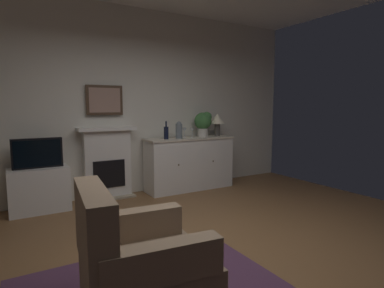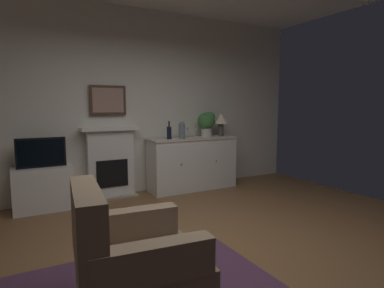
{
  "view_description": "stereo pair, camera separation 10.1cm",
  "coord_description": "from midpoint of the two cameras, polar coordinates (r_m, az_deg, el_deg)",
  "views": [
    {
      "loc": [
        -1.67,
        -2.33,
        1.41
      ],
      "look_at": [
        0.09,
        0.65,
        1.0
      ],
      "focal_mm": 29.51,
      "sensor_mm": 36.0,
      "label": 1
    },
    {
      "loc": [
        -1.58,
        -2.38,
        1.41
      ],
      "look_at": [
        0.09,
        0.65,
        1.0
      ],
      "focal_mm": 29.51,
      "sensor_mm": 36.0,
      "label": 2
    }
  ],
  "objects": [
    {
      "name": "ground_plane",
      "position": [
        3.21,
        3.87,
        -20.29
      ],
      "size": [
        6.37,
        5.21,
        0.1
      ],
      "primitive_type": "cube",
      "color": "brown",
      "rests_on": "ground"
    },
    {
      "name": "wall_rear",
      "position": [
        5.2,
        -12.37,
        7.38
      ],
      "size": [
        6.37,
        0.06,
        2.96
      ],
      "primitive_type": "cube",
      "color": "silver",
      "rests_on": "ground_plane"
    },
    {
      "name": "fireplace_unit",
      "position": [
        5.04,
        -15.58,
        -3.32
      ],
      "size": [
        0.87,
        0.3,
        1.1
      ],
      "color": "white",
      "rests_on": "ground_plane"
    },
    {
      "name": "framed_picture",
      "position": [
        5.01,
        -16.07,
        7.61
      ],
      "size": [
        0.55,
        0.04,
        0.45
      ],
      "color": "#473323"
    },
    {
      "name": "sideboard_cabinet",
      "position": [
        5.4,
        -1.01,
        -3.5
      ],
      "size": [
        1.54,
        0.49,
        0.89
      ],
      "color": "white",
      "rests_on": "ground_plane"
    },
    {
      "name": "table_lamp",
      "position": [
        5.63,
        4.08,
        4.3
      ],
      "size": [
        0.26,
        0.26,
        0.4
      ],
      "color": "#4C4742",
      "rests_on": "sideboard_cabinet"
    },
    {
      "name": "wine_bottle",
      "position": [
        5.09,
        -5.26,
        2.08
      ],
      "size": [
        0.08,
        0.08,
        0.29
      ],
      "color": "black",
      "rests_on": "sideboard_cabinet"
    },
    {
      "name": "wine_glass_left",
      "position": [
        5.33,
        -1.93,
        2.47
      ],
      "size": [
        0.07,
        0.07,
        0.16
      ],
      "color": "silver",
      "rests_on": "sideboard_cabinet"
    },
    {
      "name": "wine_glass_center",
      "position": [
        5.32,
        -0.53,
        2.47
      ],
      "size": [
        0.07,
        0.07,
        0.16
      ],
      "color": "silver",
      "rests_on": "sideboard_cabinet"
    },
    {
      "name": "vase_decorative",
      "position": [
        5.18,
        -2.94,
        2.54
      ],
      "size": [
        0.11,
        0.11,
        0.28
      ],
      "color": "slate",
      "rests_on": "sideboard_cabinet"
    },
    {
      "name": "tv_cabinet",
      "position": [
        4.78,
        -26.41,
        -7.39
      ],
      "size": [
        0.75,
        0.42,
        0.6
      ],
      "color": "white",
      "rests_on": "ground_plane"
    },
    {
      "name": "tv_set",
      "position": [
        4.67,
        -26.71,
        -1.5
      ],
      "size": [
        0.62,
        0.07,
        0.4
      ],
      "color": "black",
      "rests_on": "tv_cabinet"
    },
    {
      "name": "potted_plant_small",
      "position": [
        5.52,
        1.56,
        4.03
      ],
      "size": [
        0.3,
        0.3,
        0.43
      ],
      "color": "beige",
      "rests_on": "sideboard_cabinet"
    },
    {
      "name": "armchair",
      "position": [
        2.26,
        -11.23,
        -20.53
      ],
      "size": [
        0.88,
        0.85,
        0.92
      ],
      "color": "#8C7259",
      "rests_on": "ground_plane"
    }
  ]
}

